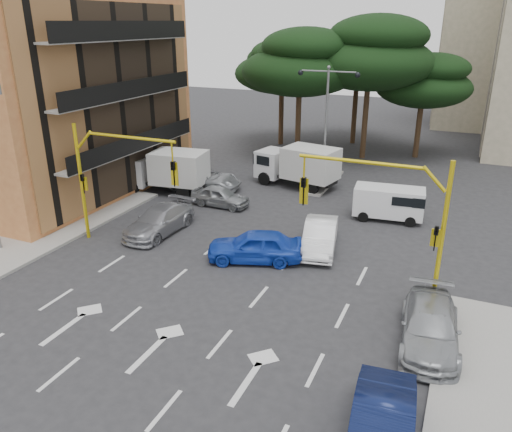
# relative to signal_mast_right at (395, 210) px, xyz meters

# --- Properties ---
(ground) EXTENTS (120.00, 120.00, 0.00)m
(ground) POSITION_rel_signal_mast_right_xyz_m (-6.80, -1.99, -3.88)
(ground) COLOR #28282B
(ground) RESTS_ON ground
(median_strip) EXTENTS (1.40, 6.00, 0.15)m
(median_strip) POSITION_rel_signal_mast_right_xyz_m (-6.80, 14.01, -3.81)
(median_strip) COLOR gray
(median_strip) RESTS_ON ground
(apartment_orange) EXTENTS (15.19, 16.15, 13.70)m
(apartment_orange) POSITION_rel_signal_mast_right_xyz_m (-24.76, 6.01, 2.97)
(apartment_orange) COLOR #B26337
(apartment_orange) RESTS_ON ground
(pine_left_near) EXTENTS (9.15, 9.15, 10.23)m
(pine_left_near) POSITION_rel_signal_mast_right_xyz_m (-10.75, 19.96, 3.72)
(pine_left_near) COLOR #382616
(pine_left_near) RESTS_ON ground
(pine_center) EXTENTS (9.98, 9.98, 11.16)m
(pine_center) POSITION_rel_signal_mast_right_xyz_m (-5.75, 21.96, 4.41)
(pine_center) COLOR #382616
(pine_center) RESTS_ON ground
(pine_left_far) EXTENTS (8.32, 8.32, 9.30)m
(pine_left_far) POSITION_rel_signal_mast_right_xyz_m (-13.75, 23.96, 3.03)
(pine_left_far) COLOR #382616
(pine_left_far) RESTS_ON ground
(pine_right) EXTENTS (7.49, 7.49, 8.37)m
(pine_right) POSITION_rel_signal_mast_right_xyz_m (-1.75, 23.96, 2.33)
(pine_right) COLOR #382616
(pine_right) RESTS_ON ground
(pine_back) EXTENTS (9.15, 9.15, 10.23)m
(pine_back) POSITION_rel_signal_mast_right_xyz_m (-7.75, 26.96, 3.72)
(pine_back) COLOR #382616
(pine_back) RESTS_ON ground
(signal_mast_right) EXTENTS (5.79, 0.37, 6.00)m
(signal_mast_right) POSITION_rel_signal_mast_right_xyz_m (0.00, 0.00, 0.00)
(signal_mast_right) COLOR yellow
(signal_mast_right) RESTS_ON ground
(signal_mast_left) EXTENTS (5.79, 0.37, 6.00)m
(signal_mast_left) POSITION_rel_signal_mast_right_xyz_m (-13.61, 0.00, 0.00)
(signal_mast_left) COLOR yellow
(signal_mast_left) RESTS_ON ground
(street_lamp_center) EXTENTS (4.16, 0.36, 7.77)m
(street_lamp_center) POSITION_rel_signal_mast_right_xyz_m (-6.80, 14.01, 1.54)
(street_lamp_center) COLOR slate
(street_lamp_center) RESTS_ON median_strip
(car_white_hatch) EXTENTS (2.40, 4.62, 1.45)m
(car_white_hatch) POSITION_rel_signal_mast_right_xyz_m (-3.86, 3.42, -3.16)
(car_white_hatch) COLOR white
(car_white_hatch) RESTS_ON ground
(car_blue_compact) EXTENTS (4.79, 3.17, 1.51)m
(car_blue_compact) POSITION_rel_signal_mast_right_xyz_m (-6.30, 1.01, -3.13)
(car_blue_compact) COLOR #163CBA
(car_blue_compact) RESTS_ON ground
(car_silver_wagon) EXTENTS (2.12, 4.87, 1.39)m
(car_silver_wagon) POSITION_rel_signal_mast_right_xyz_m (-12.32, 2.04, -3.19)
(car_silver_wagon) COLOR #96989E
(car_silver_wagon) RESTS_ON ground
(car_silver_cross_a) EXTENTS (5.24, 2.88, 1.39)m
(car_silver_cross_a) POSITION_rel_signal_mast_right_xyz_m (-13.77, 9.51, -3.19)
(car_silver_cross_a) COLOR #94979B
(car_silver_cross_a) RESTS_ON ground
(car_silver_cross_b) EXTENTS (3.65, 1.53, 1.24)m
(car_silver_cross_b) POSITION_rel_signal_mast_right_xyz_m (-11.25, 7.01, -3.27)
(car_silver_cross_b) COLOR gray
(car_silver_cross_b) RESTS_ON ground
(car_navy_parked) EXTENTS (2.01, 4.66, 1.49)m
(car_navy_parked) POSITION_rel_signal_mast_right_xyz_m (1.23, -8.09, -3.14)
(car_navy_parked) COLOR #0C153D
(car_navy_parked) RESTS_ON ground
(car_silver_parked) EXTENTS (2.43, 4.97, 1.39)m
(car_silver_parked) POSITION_rel_signal_mast_right_xyz_m (1.90, -2.51, -3.19)
(car_silver_parked) COLOR #96999D
(car_silver_parked) RESTS_ON ground
(van_white) EXTENTS (3.99, 2.13, 1.91)m
(van_white) POSITION_rel_signal_mast_right_xyz_m (-1.49, 8.89, -2.93)
(van_white) COLOR white
(van_white) RESTS_ON ground
(box_truck_a) EXTENTS (5.92, 3.10, 2.79)m
(box_truck_a) POSITION_rel_signal_mast_right_xyz_m (-15.80, 8.01, -2.49)
(box_truck_a) COLOR white
(box_truck_a) RESTS_ON ground
(box_truck_b) EXTENTS (6.08, 3.48, 2.81)m
(box_truck_b) POSITION_rel_signal_mast_right_xyz_m (-8.28, 12.62, -2.48)
(box_truck_b) COLOR white
(box_truck_b) RESTS_ON ground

